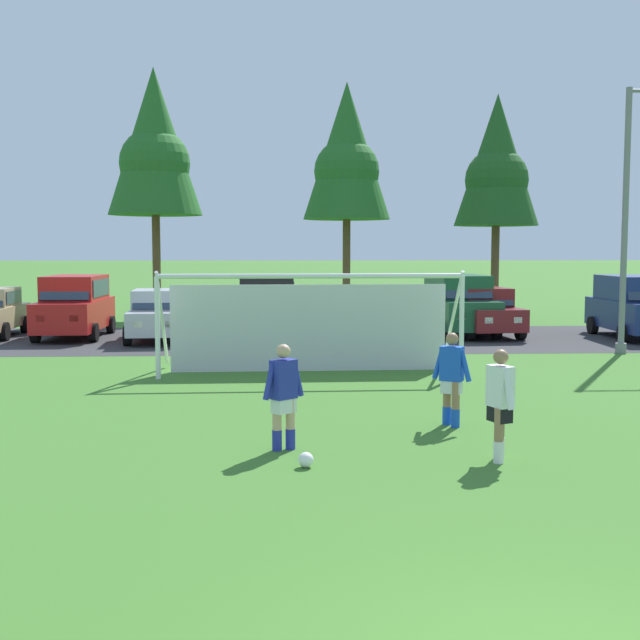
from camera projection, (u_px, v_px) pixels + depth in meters
ground_plane at (361, 370)px, 20.44m from camera, size 400.00×400.00×0.00m
parking_lot_strip at (341, 339)px, 27.56m from camera, size 52.00×8.40×0.01m
soccer_ball at (306, 460)px, 11.31m from camera, size 0.22×0.22×0.22m
soccer_goal at (310, 321)px, 19.97m from camera, size 7.46×2.11×2.57m
player_striker_near at (452, 379)px, 13.91m from camera, size 0.64×0.50×1.64m
player_midfield_center at (500, 405)px, 11.61m from camera, size 0.36×0.74×1.64m
player_defender_far at (284, 397)px, 12.24m from camera, size 0.67×0.48×1.64m
parked_car_slot_left at (75, 306)px, 27.87m from camera, size 2.18×4.62×2.16m
parked_car_slot_center_left at (159, 315)px, 26.94m from camera, size 2.28×4.32×1.72m
parked_car_slot_center at (267, 307)px, 27.32m from camera, size 2.23×4.65×2.16m
parked_car_slot_center_right at (357, 312)px, 28.07m from camera, size 2.25×4.31×1.72m
parked_car_slot_right at (458, 304)px, 28.70m from camera, size 2.31×4.69×2.16m
parked_car_slot_far_right at (483, 311)px, 28.36m from camera, size 2.28×4.32×1.72m
parked_car_slot_end at (635, 306)px, 27.73m from camera, size 2.24×4.65×2.16m
tree_left_edge at (155, 147)px, 35.12m from camera, size 4.13×4.13×11.01m
tree_mid_left at (347, 156)px, 36.68m from camera, size 4.01×4.01×10.69m
tree_center_back at (497, 165)px, 35.35m from camera, size 3.71×3.71×9.89m
street_lamp at (631, 217)px, 23.42m from camera, size 2.00×0.32×7.74m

